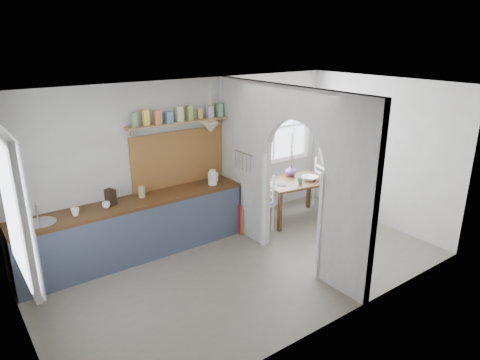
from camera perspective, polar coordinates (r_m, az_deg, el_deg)
floor at (r=6.42m, az=0.90°, el=-11.62°), size 5.80×3.20×0.01m
ceiling at (r=5.57m, az=1.04°, el=12.12°), size 5.80×3.20×0.01m
walls at (r=5.87m, az=0.97°, el=-0.59°), size 5.81×3.21×2.60m
partition at (r=6.29m, az=5.76°, el=2.09°), size 0.12×3.20×2.60m
kitchen_window at (r=4.71m, az=-28.13°, el=-3.32°), size 0.10×1.16×1.50m
nook_window at (r=8.05m, az=4.54°, el=6.91°), size 1.76×0.10×1.30m
counter at (r=6.75m, az=-13.75°, el=-6.21°), size 3.50×0.60×0.90m
sink at (r=6.24m, az=-25.02°, el=-5.26°), size 0.40×0.40×0.02m
backsplash at (r=7.02m, az=-8.16°, el=2.91°), size 1.65×0.03×0.90m
shelf at (r=6.80m, az=-8.07°, el=8.10°), size 1.75×0.20×0.21m
pendant_lamp at (r=6.71m, az=-3.94°, el=6.98°), size 0.26×0.26×0.16m
utensil_rail at (r=6.86m, az=0.51°, el=3.59°), size 0.02×0.50×0.02m
dining_table at (r=7.93m, az=7.38°, el=-2.63°), size 1.32×0.99×0.75m
chair_left at (r=7.32m, az=2.12°, el=-3.22°), size 0.55×0.55×1.01m
chair_right at (r=8.49m, az=11.85°, el=-0.49°), size 0.58×0.58×1.01m
kettle at (r=7.06m, az=-3.69°, el=0.37°), size 0.21×0.17×0.24m
mug_a at (r=6.27m, az=-21.13°, el=-4.00°), size 0.14×0.14×0.11m
mug_b at (r=6.40m, az=-17.40°, el=-3.19°), size 0.15×0.15×0.09m
knife_block at (r=6.48m, az=-16.87°, el=-2.20°), size 0.15×0.17×0.23m
jar at (r=6.67m, az=-12.96°, el=-1.55°), size 0.12×0.12×0.17m
towel_magenta at (r=7.31m, az=-0.13°, el=-5.22°), size 0.02×0.03×0.55m
towel_orange at (r=7.27m, az=0.18°, el=-5.58°), size 0.02×0.03×0.54m
bowl at (r=7.86m, az=9.31°, el=0.24°), size 0.36×0.36×0.07m
table_cup at (r=7.62m, az=8.00°, el=-0.13°), size 0.15×0.15×0.10m
plate at (r=7.54m, az=5.54°, el=-0.60°), size 0.21×0.21×0.01m
vase at (r=8.00m, az=6.76°, el=1.24°), size 0.24×0.24×0.21m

